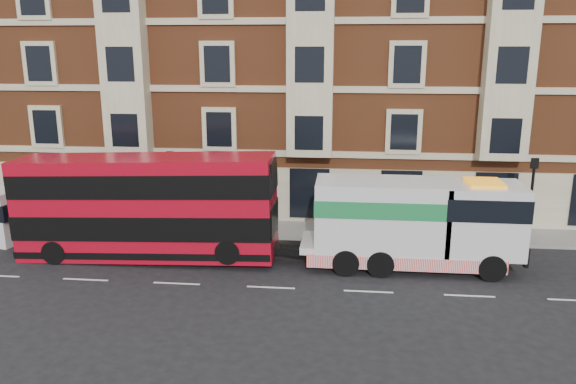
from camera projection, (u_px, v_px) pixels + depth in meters
The scene contains 8 objects.
ground at pixel (271, 288), 23.18m from camera, with size 120.00×120.00×0.00m, color black.
sidewalk at pixel (289, 230), 30.39m from camera, with size 90.00×3.00×0.15m, color slate.
victorian_terrace at pixel (309, 41), 35.11m from camera, with size 45.00×12.00×20.40m.
lamp_post_west at pixel (172, 186), 29.09m from camera, with size 0.35×0.15×4.35m.
lamp_post_east at pixel (531, 195), 27.31m from camera, with size 0.35×0.15×4.35m.
double_decker_bus at pixel (146, 205), 25.91m from camera, with size 11.93×2.74×4.83m.
tow_truck at pixel (411, 223), 24.83m from camera, with size 9.56×2.82×3.98m.
pedestrian at pixel (42, 207), 31.70m from camera, with size 0.57×0.37×1.55m, color #182031.
Camera 1 is at (2.90, -21.31, 9.54)m, focal length 35.00 mm.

